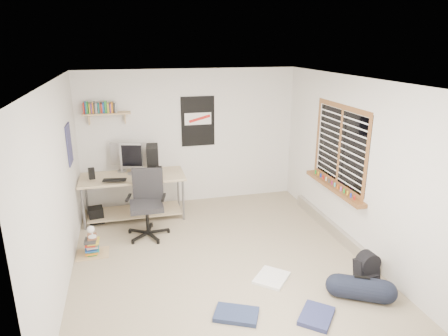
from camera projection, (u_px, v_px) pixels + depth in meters
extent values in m
cube|color=gray|center=(218.00, 258.00, 5.72)|extent=(4.00, 4.50, 0.01)
cube|color=white|center=(217.00, 79.00, 4.96)|extent=(4.00, 4.50, 0.01)
cube|color=silver|center=(190.00, 137.00, 7.43)|extent=(4.00, 0.01, 2.50)
cube|color=silver|center=(58.00, 188.00, 4.88)|extent=(0.01, 4.50, 2.50)
cube|color=silver|center=(352.00, 164.00, 5.81)|extent=(0.01, 4.50, 2.50)
cube|color=beige|center=(134.00, 197.00, 6.94)|extent=(1.90, 1.26, 0.80)
cube|color=#AFAFB4|center=(121.00, 159.00, 6.97)|extent=(0.37, 0.24, 0.40)
cube|color=#949499|center=(132.00, 160.00, 6.84)|extent=(0.40, 0.20, 0.42)
cube|color=black|center=(153.00, 158.00, 6.95)|extent=(0.23, 0.43, 0.44)
cube|color=black|center=(115.00, 180.00, 6.48)|extent=(0.39, 0.19, 0.02)
cube|color=black|center=(92.00, 174.00, 6.53)|extent=(0.11, 0.11, 0.19)
cube|color=black|center=(159.00, 172.00, 6.63)|extent=(0.11, 0.11, 0.18)
cube|color=#242326|center=(147.00, 207.00, 6.21)|extent=(0.83, 0.83, 1.07)
cube|color=tan|center=(107.00, 113.00, 6.82)|extent=(0.80, 0.22, 0.24)
cube|color=black|center=(198.00, 121.00, 7.35)|extent=(0.62, 0.03, 0.92)
cube|color=navy|center=(69.00, 144.00, 5.91)|extent=(0.02, 0.42, 0.60)
cube|color=brown|center=(339.00, 146.00, 6.01)|extent=(0.10, 1.50, 1.26)
cube|color=#B7B2A8|center=(332.00, 228.00, 6.42)|extent=(0.08, 2.50, 0.18)
cube|color=black|center=(367.00, 273.00, 4.97)|extent=(0.30, 0.25, 0.37)
cylinder|color=black|center=(361.00, 289.00, 4.76)|extent=(0.38, 0.38, 0.55)
cube|color=white|center=(272.00, 278.00, 5.19)|extent=(0.57, 0.58, 0.04)
cube|color=#222C4D|center=(236.00, 314.00, 4.48)|extent=(0.57, 0.49, 0.05)
cube|color=navy|center=(316.00, 316.00, 4.46)|extent=(0.54, 0.55, 0.05)
cube|color=brown|center=(92.00, 245.00, 5.76)|extent=(0.45, 0.39, 0.27)
cube|color=silver|center=(92.00, 231.00, 5.68)|extent=(0.12, 0.19, 0.19)
cube|color=black|center=(96.00, 215.00, 6.78)|extent=(0.27, 0.27, 0.26)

